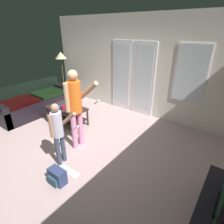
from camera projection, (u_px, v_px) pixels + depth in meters
The scene contains 15 objects.
ground_plane at pixel (77, 147), 3.98m from camera, with size 6.13×4.83×0.02m, color #BB9E9D.
wall_back_with_doors at pixel (136, 68), 5.12m from camera, with size 6.13×0.09×2.76m.
leather_couch at pixel (35, 103), 5.52m from camera, with size 0.98×2.24×0.84m.
coffee_table at pixel (67, 112), 4.78m from camera, with size 1.05×0.61×0.48m.
tv_stand at pixel (214, 221), 2.19m from camera, with size 0.44×1.44×0.49m.
person_adult at pixel (76, 104), 3.59m from camera, with size 0.63×0.45×1.67m.
person_child at pixel (58, 129), 3.20m from camera, with size 0.45×0.36×1.22m.
floor_lamp at pixel (61, 58), 6.27m from camera, with size 0.39×0.39×1.62m.
backpack at pixel (57, 176), 3.00m from camera, with size 0.31×0.21×0.26m.
loose_keyboard at pixel (68, 171), 3.28m from camera, with size 0.44×0.13×0.02m.
laptop_closed at pixel (62, 104), 4.88m from camera, with size 0.32×0.23×0.03m, color #2E2D3D.
cup_near_edge at pixel (59, 108), 4.55m from camera, with size 0.08×0.08×0.12m, color #1B5493.
cup_by_laptop at pixel (63, 107), 4.60m from camera, with size 0.09×0.09×0.10m, color red.
tv_remote_black at pixel (78, 111), 4.52m from camera, with size 0.17×0.05×0.02m, color black.
dvd_remote_slim at pixel (67, 112), 4.43m from camera, with size 0.17×0.05×0.02m, color black.
Camera 1 is at (2.60, -2.17, 2.36)m, focal length 29.08 mm.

